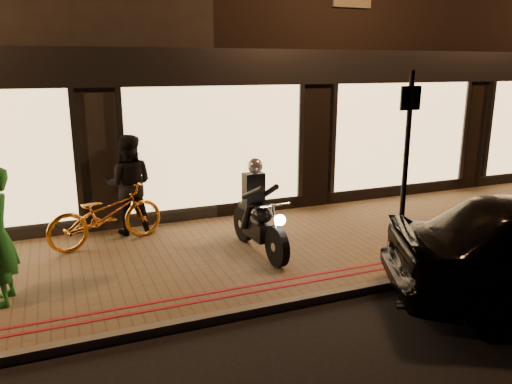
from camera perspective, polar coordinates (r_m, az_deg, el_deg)
ground at (r=7.00m, az=5.94°, el=-12.83°), size 90.00×90.00×0.00m
sidewalk at (r=8.63m, az=-0.33°, el=-6.92°), size 50.00×4.00×0.12m
kerb_stone at (r=7.01m, az=5.76°, el=-12.22°), size 50.00×0.14×0.12m
red_kerb_lines at (r=7.39m, az=3.94°, el=-10.21°), size 50.00×0.26×0.01m
building_row at (r=14.81m, az=-11.02°, el=18.15°), size 48.00×10.11×8.50m
motorcycle at (r=8.31m, az=0.25°, el=-2.85°), size 0.60×1.94×1.59m
sign_post at (r=7.81m, az=16.76°, el=3.45°), size 0.35×0.08×3.00m
bicycle_gold at (r=9.08m, az=-16.78°, el=-2.48°), size 2.18×1.26×1.08m
person_dark at (r=9.49m, az=-14.32°, el=0.83°), size 1.06×0.92×1.86m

